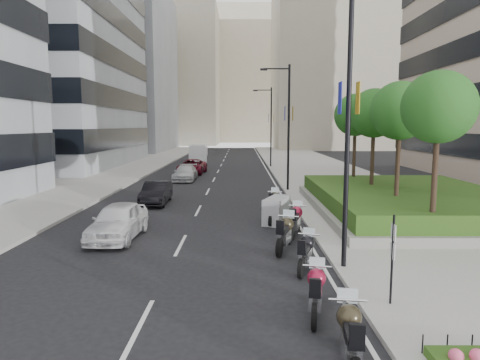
{
  "coord_description": "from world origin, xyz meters",
  "views": [
    {
      "loc": [
        0.92,
        -12.62,
        4.74
      ],
      "look_at": [
        0.86,
        8.91,
        2.0
      ],
      "focal_mm": 32.0,
      "sensor_mm": 36.0,
      "label": 1
    }
  ],
  "objects_px": {
    "motorcycle_0": "(350,336)",
    "lamp_post_1": "(287,121)",
    "motorcycle_4": "(296,220)",
    "motorcycle_5": "(277,210)",
    "motorcycle_3": "(285,233)",
    "parking_sign": "(392,255)",
    "car_a": "(118,221)",
    "motorcycle_1": "(316,292)",
    "delivery_van": "(199,154)",
    "motorcycle_2": "(306,252)",
    "car_c": "(185,173)",
    "lamp_post_2": "(270,123)",
    "motorcycle_6": "(273,203)",
    "car_b": "(156,193)",
    "car_d": "(192,167)",
    "lamp_post_0": "(343,115)"
  },
  "relations": [
    {
      "from": "car_d",
      "to": "parking_sign",
      "type": "bearing_deg",
      "value": -70.54
    },
    {
      "from": "motorcycle_6",
      "to": "car_a",
      "type": "height_order",
      "value": "car_a"
    },
    {
      "from": "motorcycle_1",
      "to": "motorcycle_2",
      "type": "xyz_separation_m",
      "value": [
        0.26,
        3.37,
        -0.01
      ]
    },
    {
      "from": "lamp_post_0",
      "to": "lamp_post_1",
      "type": "distance_m",
      "value": 17.0
    },
    {
      "from": "motorcycle_1",
      "to": "car_c",
      "type": "distance_m",
      "value": 27.4
    },
    {
      "from": "motorcycle_5",
      "to": "motorcycle_6",
      "type": "height_order",
      "value": "motorcycle_5"
    },
    {
      "from": "car_a",
      "to": "delivery_van",
      "type": "distance_m",
      "value": 38.81
    },
    {
      "from": "motorcycle_4",
      "to": "motorcycle_5",
      "type": "height_order",
      "value": "motorcycle_5"
    },
    {
      "from": "lamp_post_1",
      "to": "motorcycle_0",
      "type": "xyz_separation_m",
      "value": [
        -1.08,
        -22.68,
        -4.44
      ]
    },
    {
      "from": "motorcycle_4",
      "to": "motorcycle_3",
      "type": "bearing_deg",
      "value": 179.08
    },
    {
      "from": "motorcycle_1",
      "to": "delivery_van",
      "type": "xyz_separation_m",
      "value": [
        -7.51,
        46.12,
        0.47
      ]
    },
    {
      "from": "lamp_post_1",
      "to": "motorcycle_1",
      "type": "xyz_separation_m",
      "value": [
        -1.34,
        -20.31,
        -4.47
      ]
    },
    {
      "from": "motorcycle_3",
      "to": "delivery_van",
      "type": "relative_size",
      "value": 0.44
    },
    {
      "from": "parking_sign",
      "to": "car_b",
      "type": "relative_size",
      "value": 0.61
    },
    {
      "from": "lamp_post_0",
      "to": "car_d",
      "type": "bearing_deg",
      "value": 105.88
    },
    {
      "from": "motorcycle_5",
      "to": "motorcycle_6",
      "type": "bearing_deg",
      "value": 21.13
    },
    {
      "from": "motorcycle_5",
      "to": "car_a",
      "type": "distance_m",
      "value": 7.5
    },
    {
      "from": "motorcycle_2",
      "to": "car_c",
      "type": "height_order",
      "value": "car_c"
    },
    {
      "from": "lamp_post_1",
      "to": "parking_sign",
      "type": "xyz_separation_m",
      "value": [
        0.66,
        -20.0,
        -3.61
      ]
    },
    {
      "from": "motorcycle_0",
      "to": "motorcycle_5",
      "type": "xyz_separation_m",
      "value": [
        -0.41,
        12.53,
        0.01
      ]
    },
    {
      "from": "motorcycle_4",
      "to": "car_d",
      "type": "xyz_separation_m",
      "value": [
        -7.25,
        23.79,
        0.07
      ]
    },
    {
      "from": "delivery_van",
      "to": "car_a",
      "type": "bearing_deg",
      "value": -90.88
    },
    {
      "from": "lamp_post_2",
      "to": "motorcycle_2",
      "type": "relative_size",
      "value": 4.23
    },
    {
      "from": "motorcycle_4",
      "to": "motorcycle_0",
      "type": "bearing_deg",
      "value": -165.65
    },
    {
      "from": "lamp_post_1",
      "to": "motorcycle_0",
      "type": "height_order",
      "value": "lamp_post_1"
    },
    {
      "from": "motorcycle_2",
      "to": "motorcycle_4",
      "type": "height_order",
      "value": "motorcycle_4"
    },
    {
      "from": "motorcycle_2",
      "to": "lamp_post_2",
      "type": "bearing_deg",
      "value": 17.24
    },
    {
      "from": "lamp_post_1",
      "to": "motorcycle_5",
      "type": "distance_m",
      "value": 11.17
    },
    {
      "from": "motorcycle_2",
      "to": "motorcycle_3",
      "type": "relative_size",
      "value": 0.89
    },
    {
      "from": "lamp_post_0",
      "to": "car_d",
      "type": "distance_m",
      "value": 29.9
    },
    {
      "from": "lamp_post_0",
      "to": "motorcycle_1",
      "type": "height_order",
      "value": "lamp_post_0"
    },
    {
      "from": "lamp_post_2",
      "to": "motorcycle_3",
      "type": "height_order",
      "value": "lamp_post_2"
    },
    {
      "from": "lamp_post_1",
      "to": "motorcycle_2",
      "type": "relative_size",
      "value": 4.23
    },
    {
      "from": "motorcycle_2",
      "to": "car_c",
      "type": "bearing_deg",
      "value": 35.8
    },
    {
      "from": "car_a",
      "to": "delivery_van",
      "type": "relative_size",
      "value": 0.81
    },
    {
      "from": "parking_sign",
      "to": "motorcycle_0",
      "type": "relative_size",
      "value": 1.06
    },
    {
      "from": "parking_sign",
      "to": "car_a",
      "type": "relative_size",
      "value": 0.56
    },
    {
      "from": "motorcycle_0",
      "to": "lamp_post_1",
      "type": "bearing_deg",
      "value": 4.22
    },
    {
      "from": "motorcycle_1",
      "to": "car_d",
      "type": "relative_size",
      "value": 0.43
    },
    {
      "from": "lamp_post_1",
      "to": "motorcycle_2",
      "type": "bearing_deg",
      "value": -93.66
    },
    {
      "from": "lamp_post_1",
      "to": "motorcycle_3",
      "type": "distance_m",
      "value": 15.41
    },
    {
      "from": "motorcycle_5",
      "to": "motorcycle_6",
      "type": "xyz_separation_m",
      "value": [
        0.01,
        2.24,
        -0.01
      ]
    },
    {
      "from": "motorcycle_0",
      "to": "motorcycle_6",
      "type": "height_order",
      "value": "motorcycle_0"
    },
    {
      "from": "car_a",
      "to": "car_b",
      "type": "bearing_deg",
      "value": 91.57
    },
    {
      "from": "lamp_post_0",
      "to": "delivery_van",
      "type": "bearing_deg",
      "value": 101.68
    },
    {
      "from": "lamp_post_1",
      "to": "parking_sign",
      "type": "relative_size",
      "value": 3.6
    },
    {
      "from": "lamp_post_2",
      "to": "motorcycle_0",
      "type": "relative_size",
      "value": 3.82
    },
    {
      "from": "lamp_post_2",
      "to": "motorcycle_4",
      "type": "distance_m",
      "value": 30.67
    },
    {
      "from": "delivery_van",
      "to": "motorcycle_3",
      "type": "bearing_deg",
      "value": -81.29
    },
    {
      "from": "car_d",
      "to": "car_c",
      "type": "bearing_deg",
      "value": -85.92
    }
  ]
}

